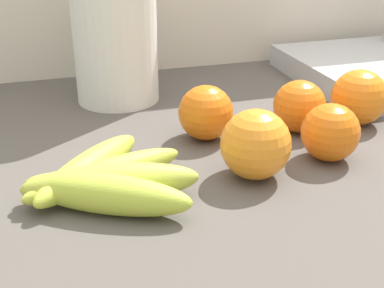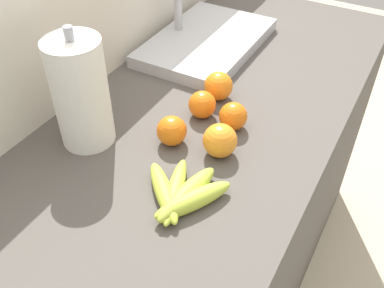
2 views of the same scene
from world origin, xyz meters
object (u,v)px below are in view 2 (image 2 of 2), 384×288
(orange_back_left, at_px, (218,86))
(orange_center, at_px, (233,116))
(paper_towel_roll, at_px, (81,93))
(sink_basin, at_px, (206,41))
(orange_back_right, at_px, (201,104))
(orange_far_right, at_px, (172,131))
(banana_bunch, at_px, (181,195))
(orange_front, at_px, (220,141))

(orange_back_left, distance_m, orange_center, 0.13)
(paper_towel_roll, distance_m, sink_basin, 0.53)
(orange_back_right, distance_m, orange_center, 0.09)
(orange_center, bearing_deg, orange_far_right, 140.40)
(orange_back_right, height_order, orange_far_right, orange_far_right)
(orange_back_right, height_order, paper_towel_roll, paper_towel_roll)
(banana_bunch, height_order, orange_center, orange_center)
(banana_bunch, height_order, sink_basin, sink_basin)
(orange_back_right, xyz_separation_m, sink_basin, (0.31, 0.15, -0.01))
(orange_back_right, distance_m, orange_far_right, 0.12)
(banana_bunch, height_order, orange_far_right, orange_far_right)
(orange_center, bearing_deg, sink_basin, 36.97)
(orange_center, bearing_deg, orange_back_left, 42.61)
(orange_back_left, relative_size, sink_basin, 0.17)
(orange_far_right, distance_m, orange_center, 0.15)
(orange_back_right, xyz_separation_m, orange_far_right, (-0.12, 0.01, 0.00))
(paper_towel_roll, xyz_separation_m, sink_basin, (0.52, -0.04, -0.11))
(orange_center, bearing_deg, orange_front, -171.78)
(orange_back_left, xyz_separation_m, orange_center, (-0.09, -0.09, -0.00))
(orange_far_right, height_order, orange_front, orange_front)
(orange_back_left, bearing_deg, orange_far_right, 176.63)
(banana_bunch, relative_size, paper_towel_roll, 0.70)
(orange_far_right, height_order, orange_center, orange_far_right)
(orange_center, distance_m, paper_towel_roll, 0.35)
(orange_back_right, height_order, orange_back_left, orange_back_left)
(banana_bunch, distance_m, sink_basin, 0.64)
(orange_back_right, relative_size, sink_basin, 0.16)
(orange_back_right, bearing_deg, sink_basin, 25.63)
(orange_far_right, relative_size, sink_basin, 0.16)
(orange_far_right, distance_m, paper_towel_roll, 0.22)
(orange_back_right, height_order, sink_basin, sink_basin)
(banana_bunch, relative_size, orange_front, 2.56)
(orange_front, bearing_deg, paper_towel_roll, 109.11)
(orange_center, relative_size, sink_basin, 0.15)
(banana_bunch, relative_size, orange_back_right, 2.89)
(orange_back_left, distance_m, paper_towel_roll, 0.36)
(sink_basin, bearing_deg, orange_far_right, -162.01)
(orange_back_right, bearing_deg, paper_towel_roll, 137.78)
(banana_bunch, height_order, paper_towel_roll, paper_towel_roll)
(banana_bunch, xyz_separation_m, orange_front, (0.16, -0.00, 0.02))
(orange_far_right, bearing_deg, orange_back_right, -4.00)
(orange_far_right, relative_size, orange_center, 1.03)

